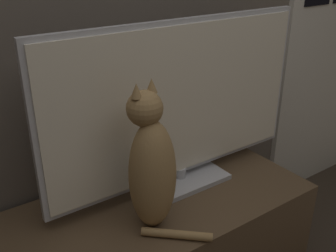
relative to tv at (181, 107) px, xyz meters
name	(u,v)px	position (x,y,z in m)	size (l,w,h in m)	color
tv	(181,107)	(0.00, 0.00, 0.00)	(1.11, 0.22, 0.65)	#B7B7BC
cat	(151,168)	(-0.24, -0.16, -0.10)	(0.21, 0.29, 0.51)	#997547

